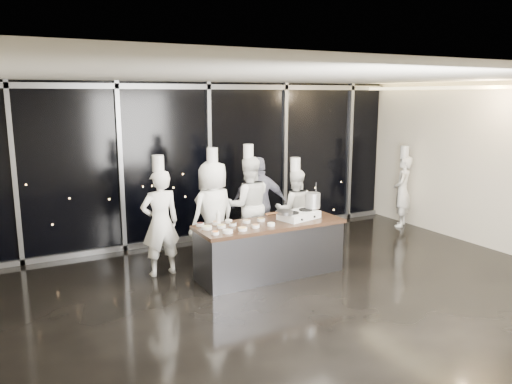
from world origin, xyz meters
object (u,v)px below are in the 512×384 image
at_px(stock_pot, 313,200).
at_px(chef_center, 248,205).
at_px(frying_pan, 284,212).
at_px(chef_far_left, 160,222).
at_px(stove, 299,215).
at_px(chef_side, 402,190).
at_px(chef_left, 213,213).
at_px(demo_counter, 270,249).
at_px(guest, 259,204).
at_px(chef_right, 295,209).

relative_size(stock_pot, chef_center, 0.13).
distance_m(frying_pan, chef_far_left, 2.03).
bearing_deg(stove, frying_pan, 178.34).
bearing_deg(stock_pot, chef_side, 20.92).
bearing_deg(chef_left, frying_pan, 111.06).
relative_size(demo_counter, frying_pan, 4.70).
distance_m(frying_pan, guest, 1.45).
bearing_deg(chef_center, chef_far_left, 25.89).
distance_m(chef_left, chef_center, 0.89).
distance_m(stock_pot, chef_left, 1.73).
bearing_deg(stove, chef_left, 126.20).
distance_m(stock_pot, chef_center, 1.36).
distance_m(stock_pot, guest, 1.34).
xyz_separation_m(frying_pan, guest, (0.31, 1.41, -0.17)).
relative_size(frying_pan, stock_pot, 2.02).
relative_size(chef_left, guest, 1.15).
xyz_separation_m(demo_counter, chef_left, (-0.60, 0.95, 0.47)).
bearing_deg(stock_pot, chef_far_left, 161.35).
distance_m(chef_left, chef_right, 1.74).
bearing_deg(chef_center, frying_pan, 103.48).
distance_m(frying_pan, chef_right, 1.48).
bearing_deg(demo_counter, chef_far_left, 150.70).
height_order(chef_left, chef_center, chef_left).
height_order(demo_counter, stove, stove).
bearing_deg(chef_right, frying_pan, 72.27).
distance_m(stove, stock_pot, 0.39).
relative_size(frying_pan, chef_left, 0.25).
xyz_separation_m(demo_counter, chef_far_left, (-1.57, 0.88, 0.45)).
relative_size(stove, guest, 0.41).
height_order(frying_pan, stock_pot, stock_pot).
bearing_deg(demo_counter, frying_pan, -23.04).
height_order(chef_center, chef_right, chef_center).
bearing_deg(demo_counter, chef_left, 122.29).
bearing_deg(stock_pot, chef_center, 118.14).
height_order(demo_counter, chef_center, chef_center).
relative_size(demo_counter, chef_right, 1.38).
height_order(stock_pot, chef_far_left, chef_far_left).
distance_m(chef_far_left, chef_center, 1.85).
bearing_deg(stove, stock_pot, -0.94).
bearing_deg(chef_right, chef_left, 24.53).
distance_m(demo_counter, chef_left, 1.22).
xyz_separation_m(demo_counter, stove, (0.55, -0.02, 0.51)).
relative_size(demo_counter, stock_pot, 9.52).
bearing_deg(chef_far_left, chef_side, -178.10).
bearing_deg(guest, chef_side, -157.80).
xyz_separation_m(chef_left, chef_center, (0.84, 0.29, -0.00)).
distance_m(stove, chef_side, 3.89).
xyz_separation_m(stock_pot, chef_far_left, (-2.44, 0.82, -0.27)).
bearing_deg(chef_center, guest, -148.71).
xyz_separation_m(chef_far_left, guest, (2.09, 0.44, -0.00)).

